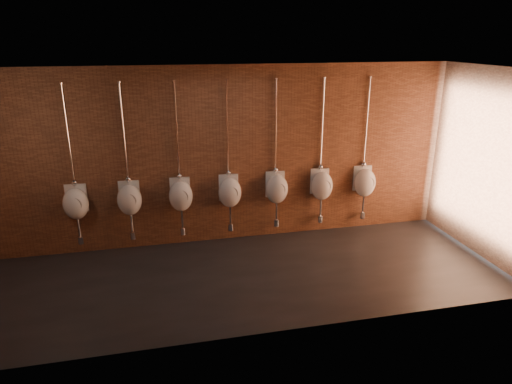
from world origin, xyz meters
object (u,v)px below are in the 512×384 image
urinal_2 (181,195)px  urinal_3 (230,192)px  urinal_0 (76,203)px  urinal_6 (365,182)px  urinal_4 (277,188)px  urinal_5 (322,185)px  urinal_1 (129,199)px

urinal_2 → urinal_3: size_ratio=1.00×
urinal_0 → urinal_6: size_ratio=1.00×
urinal_6 → urinal_4: bearing=180.0°
urinal_5 → urinal_6: same height
urinal_0 → urinal_4: same height
urinal_3 → urinal_5: same height
urinal_0 → urinal_1: 0.88m
urinal_2 → urinal_4: bearing=0.0°
urinal_2 → urinal_5: (2.63, 0.00, 0.00)m
urinal_4 → urinal_5: size_ratio=1.00×
urinal_0 → urinal_6: 5.27m
urinal_1 → urinal_5: 3.51m
urinal_1 → urinal_3: (1.76, 0.00, 0.00)m
urinal_1 → urinal_4: 2.63m
urinal_2 → urinal_5: bearing=0.0°
urinal_2 → urinal_6: same height
urinal_2 → urinal_6: size_ratio=1.00×
urinal_2 → urinal_0: bearing=180.0°
urinal_1 → urinal_5: bearing=0.0°
urinal_5 → urinal_6: 0.88m
urinal_3 → urinal_5: bearing=0.0°
urinal_1 → urinal_4: bearing=0.0°
urinal_3 → urinal_5: (1.76, 0.00, 0.00)m
urinal_1 → urinal_4: same height
urinal_0 → urinal_1: (0.88, 0.00, 0.00)m
urinal_6 → urinal_2: bearing=180.0°
urinal_3 → urinal_6: 2.63m
urinal_1 → urinal_5: size_ratio=1.00×
urinal_4 → urinal_6: bearing=0.0°
urinal_2 → urinal_4: same height
urinal_0 → urinal_5: size_ratio=1.00×
urinal_1 → urinal_3: same height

